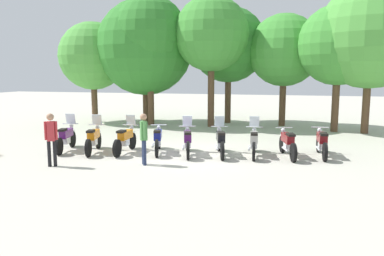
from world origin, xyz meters
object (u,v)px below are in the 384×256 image
Objects in this scene: motorcycle_4 at (188,141)px; motorcycle_7 at (287,143)px; motorcycle_1 at (94,139)px; motorcycle_5 at (220,141)px; tree_6 at (339,45)px; motorcycle_6 at (254,141)px; tree_2 at (150,34)px; motorcycle_2 at (125,139)px; motorcycle_3 at (158,139)px; motorcycle_8 at (322,142)px; tree_5 at (284,50)px; person_1 at (144,135)px; motorcycle_0 at (66,137)px; tree_7 at (371,36)px; person_0 at (51,136)px; tree_1 at (145,47)px; tree_4 at (229,45)px; tree_0 at (93,56)px; tree_3 at (211,34)px.

motorcycle_4 is 3.56m from motorcycle_7.
motorcycle_1 is 1.00× the size of motorcycle_4.
motorcycle_5 is 0.34× the size of tree_6.
tree_2 is at bearing 38.52° from motorcycle_6.
motorcycle_3 is at bearing -78.27° from motorcycle_2.
motorcycle_6 is 1.00× the size of motorcycle_8.
tree_5 is (-0.42, 8.22, 3.68)m from motorcycle_7.
person_1 is (1.39, -1.60, 0.46)m from motorcycle_2.
motorcycle_0 is 14.63m from tree_7.
motorcycle_5 is 1.00× the size of motorcycle_7.
motorcycle_1 is (1.17, -0.01, 0.00)m from motorcycle_0.
motorcycle_8 is 0.30× the size of tree_7.
tree_5 reaches higher than person_0.
motorcycle_0 is 5.90m from motorcycle_5.
motorcycle_3 is at bearing -65.44° from tree_1.
tree_7 is (7.23, -2.33, 0.14)m from tree_4.
tree_6 is at bearing -48.11° from motorcycle_5.
tree_0 is 13.74m from tree_6.
tree_5 is at bearing 12.16° from tree_2.
motorcycle_7 is 8.03m from tree_6.
person_1 is at bearing 169.86° from motorcycle_3.
person_0 is at bearing -87.29° from tree_2.
motorcycle_0 is 0.35× the size of tree_5.
tree_1 is 7.91m from tree_5.
motorcycle_3 is at bearing -96.07° from motorcycle_0.
tree_3 is at bearing 35.73° from motorcycle_8.
person_1 is at bearing -68.69° from tree_1.
motorcycle_3 is 3.86m from person_0.
tree_7 reaches higher than tree_4.
tree_4 is (7.90, 1.70, 0.63)m from tree_0.
person_1 is 11.05m from tree_1.
tree_7 is (10.65, 7.53, 4.21)m from motorcycle_1.
motorcycle_4 is 0.34× the size of tree_5.
tree_1 is at bearing 22.52° from motorcycle_5.
motorcycle_4 is (1.17, -0.07, 0.01)m from motorcycle_3.
tree_0 is (-3.30, 8.15, 3.44)m from motorcycle_0.
motorcycle_2 is 0.30× the size of tree_7.
tree_5 is 3.04m from tree_6.
motorcycle_4 is 1.25× the size of person_0.
motorcycle_2 is at bearing 93.00° from motorcycle_6.
tree_4 is (-0.09, 9.36, 4.07)m from motorcycle_4.
motorcycle_1 reaches higher than motorcycle_3.
motorcycle_3 is (3.52, 0.55, -0.01)m from motorcycle_0.
motorcycle_1 is 3.55m from motorcycle_4.
tree_6 is (2.22, 6.71, 3.82)m from motorcycle_7.
tree_3 is (-4.24, 6.90, 4.53)m from motorcycle_7.
person_1 is at bearing -91.41° from tree_3.
person_0 is at bearing -133.15° from tree_6.
motorcycle_6 is at bearing -95.14° from tree_5.
person_1 reaches higher than motorcycle_6.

